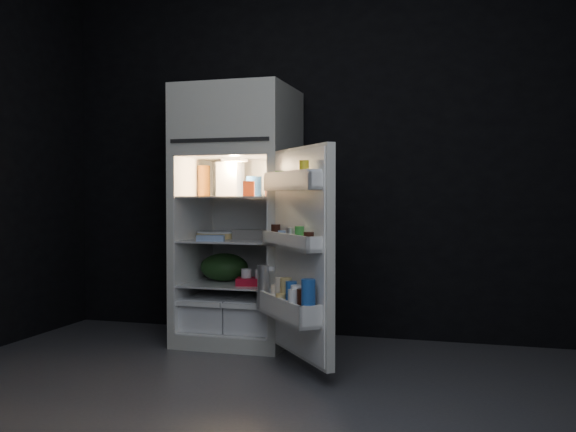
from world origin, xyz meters
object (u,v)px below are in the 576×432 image
(egg_carton, at_px, (251,235))
(yogurt_tray, at_px, (255,282))
(milk_jug, at_px, (230,179))
(refrigerator, at_px, (239,206))
(fridge_door, at_px, (298,256))

(egg_carton, bearing_deg, yogurt_tray, -45.40)
(egg_carton, height_order, yogurt_tray, egg_carton)
(egg_carton, distance_m, yogurt_tray, 0.33)
(milk_jug, distance_m, yogurt_tray, 0.76)
(refrigerator, distance_m, yogurt_tray, 0.56)
(fridge_door, distance_m, yogurt_tray, 0.70)
(yogurt_tray, bearing_deg, fridge_door, -60.67)
(fridge_door, height_order, egg_carton, fridge_door)
(refrigerator, height_order, egg_carton, refrigerator)
(refrigerator, height_order, fridge_door, refrigerator)
(egg_carton, bearing_deg, fridge_door, -37.14)
(refrigerator, distance_m, egg_carton, 0.24)
(milk_jug, bearing_deg, fridge_door, -44.75)
(milk_jug, xyz_separation_m, egg_carton, (0.19, -0.09, -0.38))
(fridge_door, xyz_separation_m, milk_jug, (-0.68, 0.69, 0.47))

